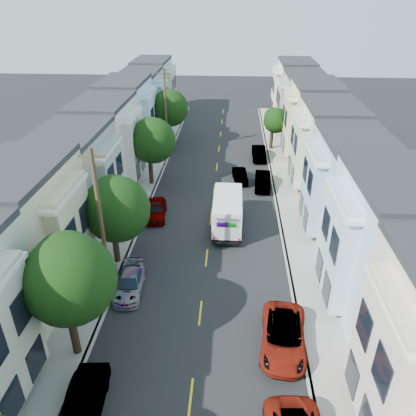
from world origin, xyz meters
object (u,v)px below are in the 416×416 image
tree_b (68,280)px  tree_c (115,209)px  parked_left_c (130,283)px  tree_e (169,108)px  tree_far_r (275,121)px  utility_pole_near (101,223)px  lead_sedan (240,176)px  fedex_truck (227,211)px  parked_right_d (259,153)px  parked_left_d (156,210)px  parked_right_b (283,337)px  utility_pole_far (166,112)px  parked_left_b (84,405)px  parked_right_c (263,181)px  tree_d (152,141)px

tree_b → tree_c: size_ratio=1.10×
parked_left_c → tree_e: bearing=88.7°
tree_far_r → utility_pole_near: utility_pole_near is taller
tree_e → lead_sedan: 14.33m
fedex_truck → parked_right_d: 16.63m
parked_left_d → parked_right_b: bearing=-60.9°
parked_left_d → utility_pole_far: bearing=89.8°
parked_left_b → parked_left_c: bearing=85.7°
tree_c → parked_right_d: bearing=62.7°
tree_c → parked_right_c: bearing=50.8°
lead_sedan → utility_pole_near: bearing=-123.4°
parked_right_b → tree_b: bearing=-167.8°
tree_b → parked_right_b: (11.20, 1.24, -4.44)m
tree_far_r → lead_sedan: bearing=-113.0°
tree_e → parked_right_c: tree_e is taller
parked_left_c → parked_right_c: (9.80, 16.92, 0.10)m
parked_left_d → parked_left_c: bearing=-95.2°
utility_pole_near → parked_left_d: utility_pole_near is taller
tree_far_r → utility_pole_near: bearing=-115.0°
utility_pole_far → fedex_truck: (7.76, -17.48, -3.50)m
parked_right_b → parked_right_c: bearing=95.9°
lead_sedan → parked_left_d: bearing=-139.8°
tree_b → parked_left_d: 16.31m
utility_pole_far → parked_right_d: utility_pole_far is taller
parked_right_d → tree_far_r: bearing=59.8°
tree_c → utility_pole_far: 22.96m
parked_right_c → tree_d: bearing=-177.7°
utility_pole_near → parked_right_b: bearing=-21.3°
fedex_truck → lead_sedan: 9.78m
tree_e → utility_pole_far: utility_pole_far is taller
parked_left_b → parked_right_c: bearing=65.1°
utility_pole_far → fedex_truck: bearing=-66.1°
lead_sedan → parked_right_b: parked_right_b is taller
tree_d → fedex_truck: bearing=-47.1°
tree_far_r → parked_left_b: bearing=-107.4°
fedex_truck → parked_right_b: size_ratio=1.16×
parked_left_c → parked_left_d: 10.16m
parked_left_b → tree_d: bearing=88.8°
utility_pole_far → parked_right_c: size_ratio=2.30×
parked_left_d → parked_right_d: (9.80, 14.75, 0.01)m
tree_b → fedex_truck: tree_b is taller
tree_e → fedex_truck: size_ratio=1.18×
parked_right_c → parked_right_d: bearing=92.8°
tree_far_r → parked_right_d: (-1.99, -3.55, -2.97)m
utility_pole_near → parked_left_c: (1.40, -0.15, -4.53)m
parked_right_c → parked_right_b: bearing=-87.2°
tree_d → utility_pole_far: (0.00, 9.14, 0.39)m
parked_left_b → parked_right_b: parked_right_b is taller
tree_c → parked_right_c: 18.11m
parked_left_d → utility_pole_near: bearing=-103.1°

